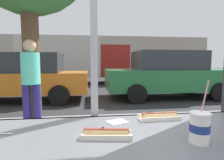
% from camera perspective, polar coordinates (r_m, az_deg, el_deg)
% --- Properties ---
extents(ground_plane, '(60.00, 60.00, 0.00)m').
position_cam_1_polar(ground_plane, '(9.35, -6.78, -2.71)').
color(ground_plane, '#2D2D30').
extents(sidewalk_strip, '(16.00, 2.80, 0.10)m').
position_cam_1_polar(sidewalk_strip, '(3.13, -6.11, -18.69)').
color(sidewalk_strip, gray).
rests_on(sidewalk_strip, ground).
extents(building_facade_far, '(28.00, 1.20, 4.26)m').
position_cam_1_polar(building_facade_far, '(21.41, -7.03, 7.62)').
color(building_facade_far, '#A89E8E').
rests_on(building_facade_far, ground).
extents(soda_cup_right, '(0.10, 0.10, 0.30)m').
position_cam_1_polar(soda_cup_right, '(1.00, 25.40, -12.99)').
color(soda_cup_right, white).
rests_on(soda_cup_right, window_counter).
extents(hotdog_tray_near, '(0.27, 0.13, 0.05)m').
position_cam_1_polar(hotdog_tray_near, '(0.98, -1.81, -16.06)').
color(hotdog_tray_near, beige).
rests_on(hotdog_tray_near, window_counter).
extents(hotdog_tray_far, '(0.28, 0.10, 0.05)m').
position_cam_1_polar(hotdog_tray_far, '(1.30, 14.38, -10.72)').
color(hotdog_tray_far, silver).
rests_on(hotdog_tray_far, window_counter).
extents(napkin_wrapper, '(0.15, 0.13, 0.00)m').
position_cam_1_polar(napkin_wrapper, '(1.22, 1.63, -12.76)').
color(napkin_wrapper, white).
rests_on(napkin_wrapper, window_counter).
extents(parked_car_orange, '(4.53, 2.00, 1.64)m').
position_cam_1_polar(parked_car_orange, '(7.03, -25.88, 0.92)').
color(parked_car_orange, orange).
rests_on(parked_car_orange, ground).
extents(parked_car_green, '(4.61, 2.06, 1.73)m').
position_cam_1_polar(parked_car_green, '(7.27, 16.73, 1.72)').
color(parked_car_green, '#236B38').
rests_on(parked_car_green, ground).
extents(box_truck, '(6.48, 2.44, 2.84)m').
position_cam_1_polar(box_truck, '(11.83, -11.76, 6.51)').
color(box_truck, beige).
rests_on(box_truck, ground).
extents(pedestrian, '(0.32, 0.32, 1.63)m').
position_cam_1_polar(pedestrian, '(3.62, -23.71, 0.33)').
color(pedestrian, navy).
rests_on(pedestrian, sidewalk_strip).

